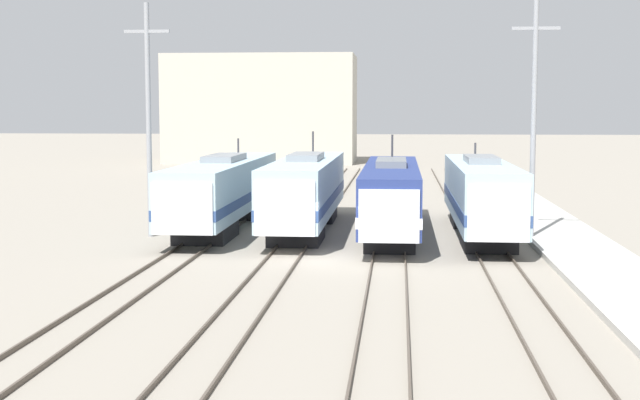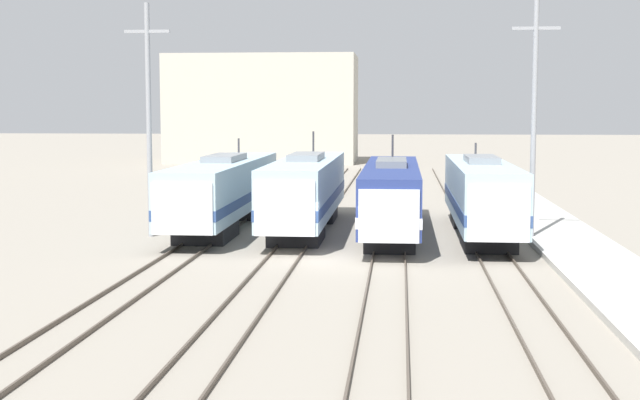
{
  "view_description": "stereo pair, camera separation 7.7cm",
  "coord_description": "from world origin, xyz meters",
  "views": [
    {
      "loc": [
        2.76,
        -38.72,
        6.63
      ],
      "look_at": [
        -0.85,
        1.67,
        2.49
      ],
      "focal_mm": 50.0,
      "sensor_mm": 36.0,
      "label": 1
    },
    {
      "loc": [
        2.84,
        -38.71,
        6.63
      ],
      "look_at": [
        -0.85,
        1.67,
        2.49
      ],
      "focal_mm": 50.0,
      "sensor_mm": 36.0,
      "label": 2
    }
  ],
  "objects": [
    {
      "name": "platform",
      "position": [
        11.18,
        0.0,
        0.13
      ],
      "size": [
        4.0,
        120.0,
        0.26
      ],
      "color": "#B7B5AD",
      "rests_on": "ground_plane"
    },
    {
      "name": "depot_building",
      "position": [
        -14.46,
        72.21,
        6.67
      ],
      "size": [
        23.27,
        11.04,
        13.33
      ],
      "color": "#B2AD9E",
      "rests_on": "ground_plane"
    },
    {
      "name": "locomotive_center_left",
      "position": [
        -2.34,
        9.13,
        2.18
      ],
      "size": [
        3.04,
        18.21,
        5.34
      ],
      "color": "#232326",
      "rests_on": "ground_plane"
    },
    {
      "name": "locomotive_center_right",
      "position": [
        2.34,
        7.93,
        2.07
      ],
      "size": [
        2.86,
        19.1,
        5.18
      ],
      "color": "black",
      "rests_on": "ground_plane"
    },
    {
      "name": "rail_pair_center_left",
      "position": [
        -2.34,
        0.0,
        0.07
      ],
      "size": [
        1.51,
        120.0,
        0.15
      ],
      "color": "#4C4238",
      "rests_on": "ground_plane"
    },
    {
      "name": "rail_pair_far_right",
      "position": [
        7.02,
        0.0,
        0.07
      ],
      "size": [
        1.51,
        120.0,
        0.15
      ],
      "color": "#4C4238",
      "rests_on": "ground_plane"
    },
    {
      "name": "locomotive_far_left",
      "position": [
        -7.02,
        9.93,
        2.12
      ],
      "size": [
        3.1,
        19.82,
        4.87
      ],
      "color": "#232326",
      "rests_on": "ground_plane"
    },
    {
      "name": "ground_plane",
      "position": [
        0.0,
        0.0,
        0.0
      ],
      "size": [
        400.0,
        400.0,
        0.0
      ],
      "primitive_type": "plane",
      "color": "gray"
    },
    {
      "name": "rail_pair_center_right",
      "position": [
        2.34,
        0.0,
        0.07
      ],
      "size": [
        1.51,
        120.0,
        0.15
      ],
      "color": "#4C4238",
      "rests_on": "ground_plane"
    },
    {
      "name": "catenary_tower_left",
      "position": [
        -10.18,
        6.46,
        6.32
      ],
      "size": [
        2.36,
        0.27,
        12.04
      ],
      "color": "gray",
      "rests_on": "ground_plane"
    },
    {
      "name": "catenary_tower_right",
      "position": [
        9.39,
        6.46,
        6.32
      ],
      "size": [
        2.36,
        0.27,
        12.04
      ],
      "color": "gray",
      "rests_on": "ground_plane"
    },
    {
      "name": "locomotive_far_right",
      "position": [
        7.02,
        7.74,
        2.17
      ],
      "size": [
        2.93,
        17.38,
        4.75
      ],
      "color": "#232326",
      "rests_on": "ground_plane"
    },
    {
      "name": "rail_pair_far_left",
      "position": [
        -7.02,
        0.0,
        0.07
      ],
      "size": [
        1.51,
        120.0,
        0.15
      ],
      "color": "#4C4238",
      "rests_on": "ground_plane"
    }
  ]
}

